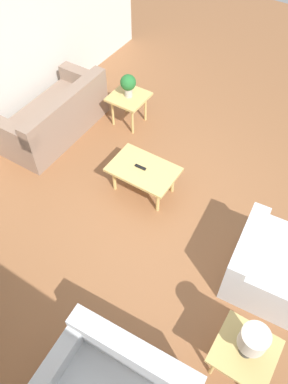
# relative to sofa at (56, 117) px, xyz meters

# --- Properties ---
(ground_plane) EXTENTS (14.00, 14.00, 0.00)m
(ground_plane) POSITION_rel_sofa_xyz_m (-2.36, 0.51, -0.32)
(ground_plane) COLOR #8E5B38
(sofa) EXTENTS (0.84, 1.79, 0.81)m
(sofa) POSITION_rel_sofa_xyz_m (0.00, 0.00, 0.00)
(sofa) COLOR gray
(sofa) RESTS_ON ground_plane
(armchair) EXTENTS (0.98, 1.02, 0.72)m
(armchair) POSITION_rel_sofa_xyz_m (-3.76, 0.68, -0.03)
(armchair) COLOR silver
(armchair) RESTS_ON ground_plane
(coffee_table) EXTENTS (0.91, 0.60, 0.44)m
(coffee_table) POSITION_rel_sofa_xyz_m (-1.81, 0.28, 0.07)
(coffee_table) COLOR tan
(coffee_table) RESTS_ON ground_plane
(side_table_plant) EXTENTS (0.57, 0.57, 0.53)m
(side_table_plant) POSITION_rel_sofa_xyz_m (-0.83, -0.83, 0.14)
(side_table_plant) COLOR tan
(side_table_plant) RESTS_ON ground_plane
(side_table_lamp) EXTENTS (0.57, 0.57, 0.53)m
(side_table_lamp) POSITION_rel_sofa_xyz_m (-3.88, 1.76, 0.14)
(side_table_lamp) COLOR tan
(side_table_lamp) RESTS_ON ground_plane
(potted_plant) EXTENTS (0.24, 0.24, 0.37)m
(potted_plant) POSITION_rel_sofa_xyz_m (-0.83, -0.83, 0.44)
(potted_plant) COLOR #B2ADA3
(potted_plant) RESTS_ON side_table_plant
(table_lamp) EXTENTS (0.26, 0.26, 0.43)m
(table_lamp) POSITION_rel_sofa_xyz_m (-3.88, 1.76, 0.49)
(table_lamp) COLOR #333333
(table_lamp) RESTS_ON side_table_lamp
(remote_control) EXTENTS (0.16, 0.04, 0.02)m
(remote_control) POSITION_rel_sofa_xyz_m (-1.77, 0.29, 0.13)
(remote_control) COLOR black
(remote_control) RESTS_ON coffee_table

